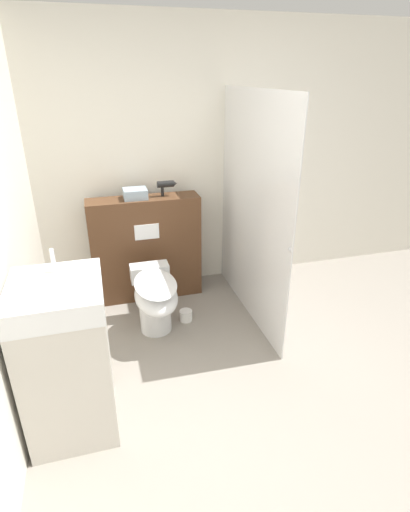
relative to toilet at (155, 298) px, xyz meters
name	(u,v)px	position (x,y,z in m)	size (l,w,h in m)	color
ground_plane	(264,436)	(0.45, -1.25, -0.33)	(12.00, 12.00, 0.00)	gray
wall_back	(181,161)	(0.45, 0.91, 0.92)	(8.00, 0.06, 2.50)	silver
partition_panel	(146,248)	(0.03, 0.66, 0.17)	(1.02, 0.27, 0.99)	#51331E
shower_glass	(252,211)	(0.87, 0.13, 0.63)	(0.04, 1.51, 1.91)	silver
toilet	(155,298)	(0.00, 0.00, 0.00)	(0.34, 0.69, 0.51)	white
sink_vanity	(67,358)	(-0.64, -0.82, 0.17)	(0.50, 0.55, 1.13)	beige
hair_drier	(166,185)	(0.25, 0.67, 0.76)	(0.18, 0.06, 0.14)	black
folded_towel	(135,194)	(-0.04, 0.66, 0.71)	(0.21, 0.19, 0.09)	#8C9EAD
spare_toilet_roll	(186,315)	(0.28, 0.10, -0.28)	(0.11, 0.11, 0.10)	white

